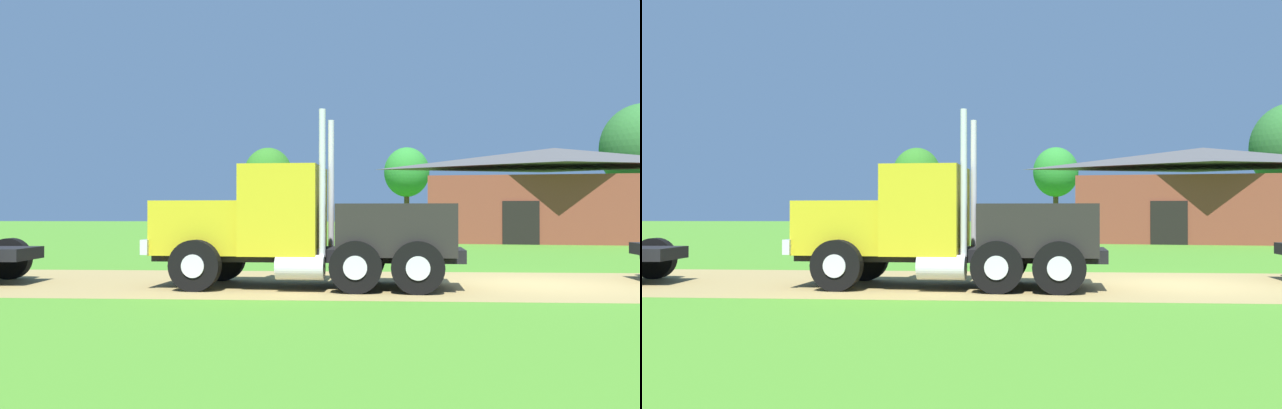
% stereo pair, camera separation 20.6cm
% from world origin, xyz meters
% --- Properties ---
extents(ground_plane, '(200.00, 200.00, 0.00)m').
position_xyz_m(ground_plane, '(0.00, 0.00, 0.00)').
color(ground_plane, '#468424').
extents(dirt_track, '(120.00, 6.29, 0.01)m').
position_xyz_m(dirt_track, '(0.00, 0.00, 0.00)').
color(dirt_track, '#9A834C').
rests_on(dirt_track, ground_plane).
extents(truck_foreground_white, '(6.90, 2.86, 3.80)m').
position_xyz_m(truck_foreground_white, '(-5.23, -0.82, 1.28)').
color(truck_foreground_white, black).
rests_on(truck_foreground_white, ground_plane).
extents(visitor_far_side, '(0.47, 0.48, 1.59)m').
position_xyz_m(visitor_far_side, '(-3.67, 5.09, 0.85)').
color(visitor_far_side, gold).
rests_on(visitor_far_side, ground_plane).
extents(shed_building, '(14.74, 8.70, 5.13)m').
position_xyz_m(shed_building, '(6.26, 22.34, 2.47)').
color(shed_building, brown).
rests_on(shed_building, ground_plane).
extents(tree_left, '(3.46, 3.46, 6.20)m').
position_xyz_m(tree_left, '(-10.93, 32.78, 4.27)').
color(tree_left, '#513823').
rests_on(tree_left, ground_plane).
extents(tree_mid, '(3.74, 3.74, 6.99)m').
position_xyz_m(tree_mid, '(-0.65, 41.67, 4.90)').
color(tree_mid, '#513823').
rests_on(tree_mid, ground_plane).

